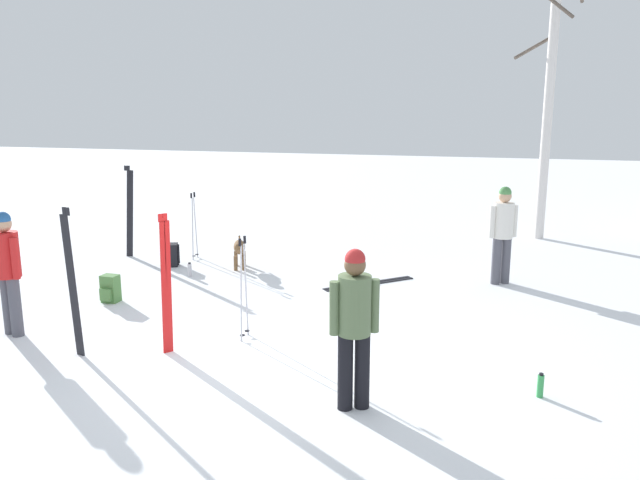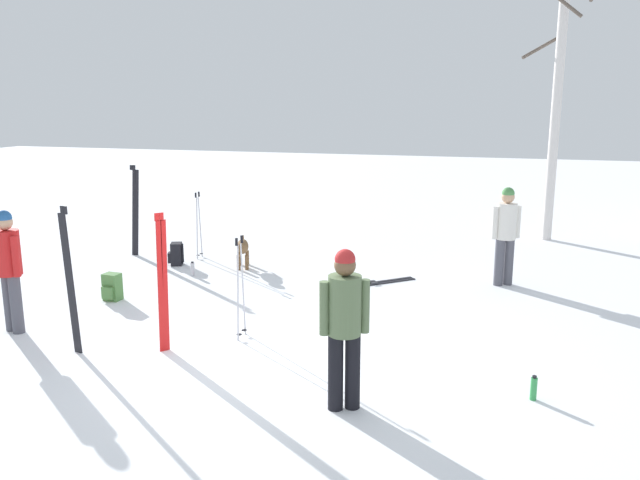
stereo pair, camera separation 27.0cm
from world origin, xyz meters
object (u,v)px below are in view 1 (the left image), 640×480
(person_0, at_px, (354,319))
(ski_pair_planted_2, at_px, (72,283))
(person_1, at_px, (503,229))
(ski_pair_planted_1, at_px, (166,285))
(ski_pair_planted_0, at_px, (130,212))
(backpack_0, at_px, (172,255))
(ski_pair_lying_0, at_px, (369,283))
(ski_poles_0, at_px, (194,224))
(water_bottle_0, at_px, (190,270))
(person_2, at_px, (7,265))
(birch_tree_0, at_px, (549,92))
(backpack_1, at_px, (110,289))
(dog, at_px, (239,249))
(ski_poles_1, at_px, (243,285))
(water_bottle_1, at_px, (540,386))

(person_0, xyz_separation_m, ski_pair_planted_2, (-3.68, 0.51, -0.04))
(person_1, bearing_deg, ski_pair_planted_1, -133.49)
(person_0, relative_size, ski_pair_planted_0, 0.92)
(backpack_0, bearing_deg, ski_pair_lying_0, -3.50)
(ski_pair_planted_2, distance_m, backpack_0, 4.48)
(ski_poles_0, bearing_deg, person_0, -50.96)
(ski_pair_lying_0, relative_size, ski_poles_0, 1.05)
(person_0, relative_size, water_bottle_0, 6.42)
(person_2, relative_size, backpack_0, 3.90)
(birch_tree_0, bearing_deg, backpack_1, -135.36)
(person_1, bearing_deg, dog, -177.43)
(person_2, relative_size, birch_tree_0, 0.26)
(ski_poles_1, bearing_deg, backpack_1, 160.58)
(person_2, relative_size, ski_poles_0, 1.27)
(person_0, xyz_separation_m, water_bottle_0, (-3.94, 4.21, -0.85))
(ski_pair_lying_0, distance_m, water_bottle_1, 4.63)
(backpack_0, bearing_deg, dog, 7.30)
(water_bottle_0, bearing_deg, ski_pair_planted_2, -85.97)
(ski_pair_planted_1, height_order, backpack_0, ski_pair_planted_1)
(person_1, bearing_deg, ski_pair_planted_2, -137.84)
(ski_poles_1, distance_m, water_bottle_0, 3.41)
(person_0, bearing_deg, ski_pair_planted_0, 137.39)
(ski_pair_planted_1, bearing_deg, birch_tree_0, 59.38)
(backpack_0, bearing_deg, birch_tree_0, 32.73)
(ski_pair_lying_0, distance_m, birch_tree_0, 6.59)
(ski_pair_planted_2, relative_size, backpack_1, 4.31)
(person_2, bearing_deg, backpack_0, 85.02)
(person_1, relative_size, water_bottle_1, 6.20)
(ski_pair_planted_0, bearing_deg, person_1, -0.79)
(person_2, xyz_separation_m, ski_pair_planted_0, (-0.82, 4.42, -0.05))
(ski_poles_1, xyz_separation_m, birch_tree_0, (4.27, 7.77, 2.57))
(person_1, height_order, water_bottle_0, person_1)
(backpack_1, bearing_deg, ski_poles_0, 89.06)
(person_1, bearing_deg, water_bottle_1, -85.01)
(ski_pair_lying_0, bearing_deg, ski_pair_planted_0, 171.86)
(dog, height_order, ski_pair_lying_0, dog)
(backpack_1, bearing_deg, dog, 63.96)
(dog, distance_m, backpack_0, 1.36)
(person_0, height_order, ski_poles_0, person_0)
(birch_tree_0, bearing_deg, dog, -142.66)
(ski_poles_0, relative_size, birch_tree_0, 0.21)
(ski_poles_1, distance_m, birch_tree_0, 9.23)
(ski_pair_planted_2, xyz_separation_m, ski_poles_0, (-0.77, 4.98, -0.22))
(dog, distance_m, ski_pair_planted_1, 4.21)
(ski_pair_planted_0, xyz_separation_m, ski_poles_1, (3.94, -3.73, -0.18))
(ski_pair_lying_0, bearing_deg, person_2, -139.19)
(water_bottle_0, bearing_deg, backpack_0, 137.31)
(person_0, xyz_separation_m, ski_pair_planted_0, (-5.79, 5.32, -0.05))
(water_bottle_0, bearing_deg, ski_pair_lying_0, 6.77)
(person_2, relative_size, ski_pair_planted_2, 0.90)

